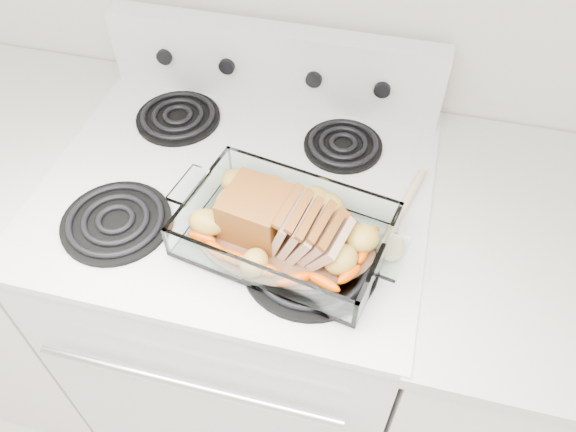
% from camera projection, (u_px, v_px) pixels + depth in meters
% --- Properties ---
extents(electric_range, '(0.78, 0.70, 1.12)m').
position_uv_depth(electric_range, '(249.00, 302.00, 1.49)').
color(electric_range, silver).
rests_on(electric_range, ground).
extents(counter_left, '(0.58, 0.68, 0.93)m').
position_uv_depth(counter_left, '(27.00, 256.00, 1.61)').
color(counter_left, white).
rests_on(counter_left, ground).
extents(counter_right, '(0.58, 0.68, 0.93)m').
position_uv_depth(counter_right, '(505.00, 362.00, 1.39)').
color(counter_right, white).
rests_on(counter_right, ground).
extents(baking_dish, '(0.36, 0.24, 0.07)m').
position_uv_depth(baking_dish, '(285.00, 234.00, 1.02)').
color(baking_dish, white).
rests_on(baking_dish, electric_range).
extents(pork_roast, '(0.23, 0.11, 0.09)m').
position_uv_depth(pork_roast, '(273.00, 221.00, 1.00)').
color(pork_roast, brown).
rests_on(pork_roast, baking_dish).
extents(roast_vegetables, '(0.38, 0.21, 0.05)m').
position_uv_depth(roast_vegetables, '(288.00, 215.00, 1.04)').
color(roast_vegetables, '#E24400').
rests_on(roast_vegetables, baking_dish).
extents(wooden_spoon, '(0.07, 0.25, 0.02)m').
position_uv_depth(wooden_spoon, '(397.00, 227.00, 1.05)').
color(wooden_spoon, beige).
rests_on(wooden_spoon, electric_range).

